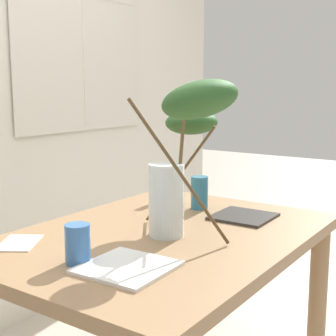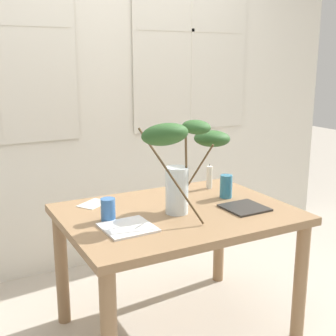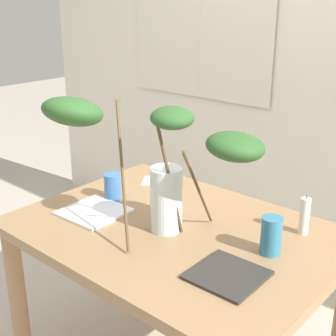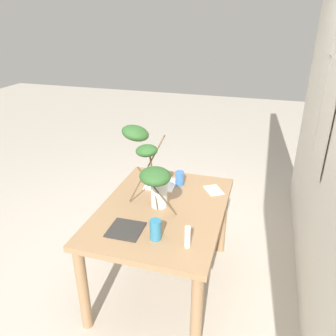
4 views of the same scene
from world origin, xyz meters
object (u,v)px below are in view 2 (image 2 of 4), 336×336
dining_table (177,229)px  vase_with_branches (186,155)px  drinking_glass_blue_left (108,210)px  plate_square_right (245,208)px  drinking_glass_blue_right (226,186)px  plate_square_left (128,227)px  pillar_candle (209,177)px

dining_table → vase_with_branches: vase_with_branches is taller
drinking_glass_blue_left → plate_square_right: bearing=-13.6°
drinking_glass_blue_right → drinking_glass_blue_left: bearing=-176.7°
dining_table → plate_square_left: size_ratio=5.08×
dining_table → vase_with_branches: (-0.01, -0.10, 0.44)m
dining_table → pillar_candle: 0.53m
plate_square_right → pillar_candle: (0.05, 0.44, 0.07)m
drinking_glass_blue_right → plate_square_left: bearing=-165.0°
vase_with_branches → plate_square_left: size_ratio=3.03×
drinking_glass_blue_right → plate_square_left: drinking_glass_blue_right is taller
dining_table → plate_square_right: 0.40m
vase_with_branches → drinking_glass_blue_right: size_ratio=5.33×
dining_table → drinking_glass_blue_right: drinking_glass_blue_right is taller
drinking_glass_blue_left → plate_square_right: (0.74, -0.18, -0.05)m
dining_table → pillar_candle: size_ratio=7.86×
drinking_glass_blue_left → plate_square_left: (0.05, -0.15, -0.05)m
vase_with_branches → drinking_glass_blue_right: (0.39, 0.17, -0.26)m
drinking_glass_blue_right → plate_square_left: size_ratio=0.57×
drinking_glass_blue_left → vase_with_branches: bearing=-18.4°
vase_with_branches → drinking_glass_blue_left: (-0.39, 0.13, -0.27)m
dining_table → plate_square_left: 0.39m
vase_with_branches → dining_table: bearing=86.0°
dining_table → drinking_glass_blue_left: (-0.39, 0.03, 0.17)m
dining_table → pillar_candle: (0.40, 0.29, 0.19)m
drinking_glass_blue_left → plate_square_left: drinking_glass_blue_left is taller
plate_square_left → pillar_candle: (0.75, 0.41, 0.07)m
drinking_glass_blue_right → pillar_candle: pillar_candle is taller
dining_table → plate_square_left: plate_square_left is taller
vase_with_branches → plate_square_right: bearing=-8.1°
vase_with_branches → plate_square_right: (0.36, -0.05, -0.33)m
vase_with_branches → plate_square_left: (-0.34, -0.02, -0.33)m
plate_square_right → pillar_candle: bearing=83.5°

